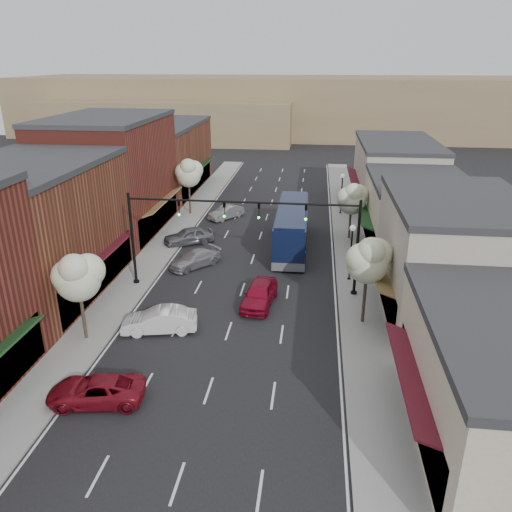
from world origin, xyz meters
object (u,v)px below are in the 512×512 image
(tree_right_near, at_px, (369,259))
(lamp_post_far, at_px, (342,187))
(tree_right_far, at_px, (352,198))
(tree_left_near, at_px, (78,276))
(signal_mast_left, at_px, (163,227))
(lamp_post_near, at_px, (352,244))
(parked_car_b, at_px, (159,320))
(red_hatchback, at_px, (259,294))
(coach_bus, at_px, (292,227))
(parked_car_e, at_px, (226,212))
(parked_car_c, at_px, (195,259))
(parked_car_d, at_px, (189,236))
(tree_left_far, at_px, (189,172))
(signal_mast_right, at_px, (323,233))
(parked_car_a, at_px, (96,390))

(tree_right_near, bearing_deg, lamp_post_far, 91.30)
(tree_right_far, xyz_separation_m, tree_left_near, (-16.60, -20.00, 0.23))
(signal_mast_left, distance_m, lamp_post_near, 13.75)
(tree_right_far, relative_size, lamp_post_near, 1.22)
(lamp_post_near, bearing_deg, parked_car_b, -143.07)
(tree_right_far, distance_m, red_hatchback, 16.05)
(lamp_post_far, bearing_deg, coach_bus, -113.71)
(tree_left_near, height_order, red_hatchback, tree_left_near)
(parked_car_e, bearing_deg, tree_left_near, -62.54)
(tree_right_far, height_order, parked_car_c, tree_right_far)
(red_hatchback, relative_size, parked_car_d, 1.05)
(red_hatchback, bearing_deg, parked_car_d, 131.15)
(parked_car_b, bearing_deg, coach_bus, 143.54)
(tree_right_near, height_order, coach_bus, tree_right_near)
(tree_left_far, bearing_deg, signal_mast_right, -52.29)
(parked_car_c, bearing_deg, tree_left_far, 145.58)
(parked_car_d, bearing_deg, tree_right_near, 19.26)
(tree_left_far, xyz_separation_m, parked_car_a, (3.01, -31.44, -3.95))
(signal_mast_right, bearing_deg, tree_right_near, -56.09)
(tree_right_near, xyz_separation_m, tree_left_far, (-16.60, 22.00, 0.15))
(red_hatchback, height_order, parked_car_b, red_hatchback)
(red_hatchback, distance_m, parked_car_d, 13.61)
(signal_mast_left, height_order, parked_car_c, signal_mast_left)
(signal_mast_right, distance_m, tree_left_near, 16.05)
(tree_left_far, xyz_separation_m, parked_car_e, (4.05, -0.94, -3.93))
(coach_bus, distance_m, red_hatchback, 11.60)
(tree_right_near, relative_size, lamp_post_near, 1.34)
(lamp_post_far, xyz_separation_m, parked_car_e, (-12.00, -2.99, -2.33))
(tree_right_near, relative_size, lamp_post_far, 1.34)
(parked_car_e, bearing_deg, lamp_post_far, 50.66)
(coach_bus, bearing_deg, tree_right_near, -68.85)
(signal_mast_right, relative_size, parked_car_a, 1.74)
(tree_left_far, distance_m, lamp_post_near, 22.33)
(signal_mast_left, relative_size, tree_right_near, 1.38)
(parked_car_d, bearing_deg, red_hatchback, 5.64)
(tree_left_far, relative_size, lamp_post_near, 1.38)
(coach_bus, distance_m, parked_car_c, 9.32)
(lamp_post_far, relative_size, parked_car_c, 0.99)
(tree_left_near, bearing_deg, parked_car_b, 20.77)
(parked_car_c, bearing_deg, parked_car_d, 149.25)
(tree_left_far, height_order, lamp_post_far, tree_left_far)
(signal_mast_right, xyz_separation_m, tree_right_far, (2.73, 11.95, -0.63))
(tree_left_far, bearing_deg, tree_left_near, -90.00)
(signal_mast_right, xyz_separation_m, parked_car_a, (-10.87, -13.49, -3.97))
(signal_mast_left, distance_m, parked_car_a, 14.07)
(tree_right_near, height_order, parked_car_d, tree_right_near)
(tree_right_near, distance_m, tree_right_far, 16.01)
(red_hatchback, height_order, parked_car_c, red_hatchback)
(tree_right_far, height_order, red_hatchback, tree_right_far)
(tree_left_near, xyz_separation_m, parked_car_b, (4.05, 1.54, -3.47))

